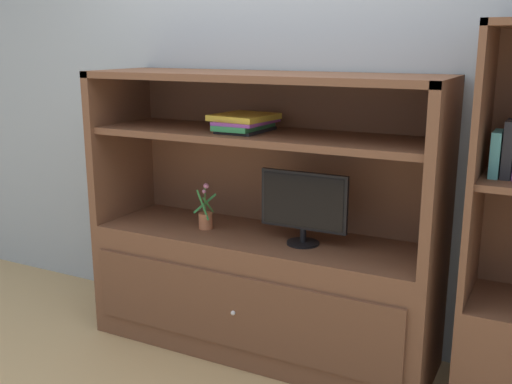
{
  "coord_description": "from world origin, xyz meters",
  "views": [
    {
      "loc": [
        1.4,
        -2.34,
        1.66
      ],
      "look_at": [
        0.0,
        0.35,
        0.9
      ],
      "focal_mm": 42.22,
      "sensor_mm": 36.0,
      "label": 1
    }
  ],
  "objects_px": {
    "media_console": "(261,265)",
    "tv_monitor": "(303,205)",
    "potted_plant": "(206,218)",
    "magazine_stack": "(245,122)"
  },
  "relations": [
    {
      "from": "potted_plant",
      "to": "media_console",
      "type": "bearing_deg",
      "value": 6.46
    },
    {
      "from": "media_console",
      "to": "tv_monitor",
      "type": "xyz_separation_m",
      "value": [
        0.26,
        -0.04,
        0.38
      ]
    },
    {
      "from": "potted_plant",
      "to": "tv_monitor",
      "type": "bearing_deg",
      "value": -0.07
    },
    {
      "from": "tv_monitor",
      "to": "potted_plant",
      "type": "bearing_deg",
      "value": 179.93
    },
    {
      "from": "media_console",
      "to": "tv_monitor",
      "type": "relative_size",
      "value": 4.07
    },
    {
      "from": "potted_plant",
      "to": "magazine_stack",
      "type": "height_order",
      "value": "magazine_stack"
    },
    {
      "from": "media_console",
      "to": "magazine_stack",
      "type": "bearing_deg",
      "value": -173.9
    },
    {
      "from": "tv_monitor",
      "to": "magazine_stack",
      "type": "height_order",
      "value": "magazine_stack"
    },
    {
      "from": "media_console",
      "to": "tv_monitor",
      "type": "distance_m",
      "value": 0.46
    },
    {
      "from": "media_console",
      "to": "tv_monitor",
      "type": "height_order",
      "value": "media_console"
    }
  ]
}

